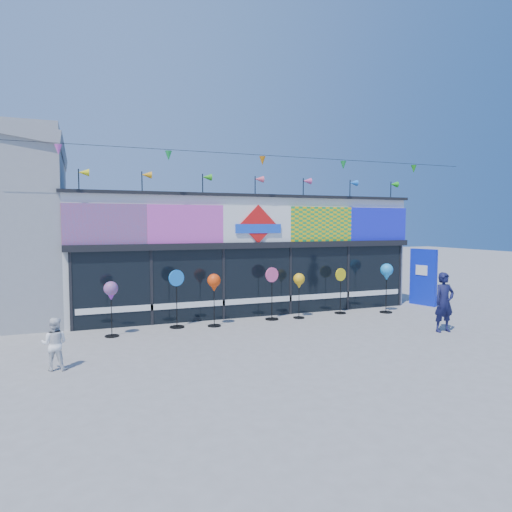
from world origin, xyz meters
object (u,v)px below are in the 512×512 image
spinner_0 (111,292)px  spinner_6 (387,273)px  spinner_5 (340,290)px  adult_man (444,302)px  blue_sign (423,277)px  spinner_4 (299,282)px  child (54,344)px  spinner_2 (214,284)px  spinner_1 (177,297)px  spinner_3 (272,292)px

spinner_0 → spinner_6: bearing=0.6°
spinner_5 → adult_man: adult_man is taller
blue_sign → adult_man: blue_sign is taller
spinner_4 → child: spinner_4 is taller
spinner_5 → child: size_ratio=1.40×
spinner_0 → spinner_2: spinner_2 is taller
spinner_0 → spinner_1: 1.97m
spinner_3 → spinner_0: bearing=-174.7°
spinner_3 → adult_man: (3.95, -3.34, -0.04)m
spinner_0 → spinner_3: 5.03m
spinner_1 → spinner_5: spinner_1 is taller
spinner_5 → spinner_6: spinner_6 is taller
spinner_0 → spinner_2: bearing=4.1°
spinner_2 → adult_man: 6.73m
spinner_6 → adult_man: bearing=-94.7°
spinner_0 → child: spinner_0 is taller
spinner_0 → spinner_2: 3.00m
spinner_4 → spinner_2: bearing=-177.1°
blue_sign → spinner_2: 8.49m
adult_man → child: bearing=-177.5°
spinner_1 → child: (-3.22, -3.03, -0.36)m
spinner_1 → spinner_3: (3.11, 0.02, -0.02)m
spinner_6 → spinner_2: bearing=178.9°
spinner_1 → adult_man: 7.80m
spinner_5 → adult_man: size_ratio=0.92×
spinner_4 → spinner_6: size_ratio=0.86×
spinner_4 → spinner_5: (1.70, 0.19, -0.36)m
spinner_2 → child: 5.19m
spinner_2 → spinner_5: size_ratio=1.02×
spinner_2 → spinner_5: 4.67m
spinner_4 → spinner_6: spinner_6 is taller
blue_sign → spinner_3: size_ratio=1.26×
spinner_3 → spinner_5: 2.63m
spinner_3 → blue_sign: bearing=3.3°
spinner_5 → child: spinner_5 is taller
spinner_1 → spinner_2: (1.09, -0.24, 0.36)m
child → blue_sign: bearing=-151.6°
blue_sign → child: (-12.78, -3.42, -0.52)m
spinner_2 → spinner_3: 2.07m
spinner_5 → spinner_4: bearing=-173.6°
spinner_1 → spinner_2: spinner_1 is taller
spinner_1 → spinner_2: size_ratio=1.09×
spinner_6 → spinner_0: bearing=-179.4°
adult_man → spinner_1: bearing=159.0°
blue_sign → adult_man: 4.48m
spinner_6 → child: 10.88m
spinner_2 → child: bearing=-147.1°
spinner_2 → spinner_6: spinner_6 is taller
spinner_2 → adult_man: (5.97, -3.08, -0.42)m
spinner_6 → child: bearing=-165.7°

